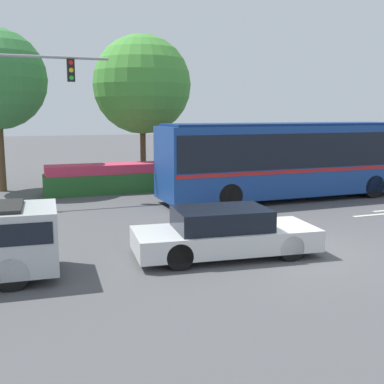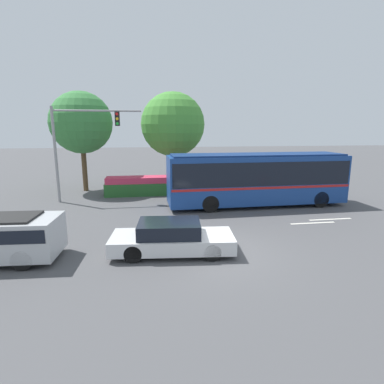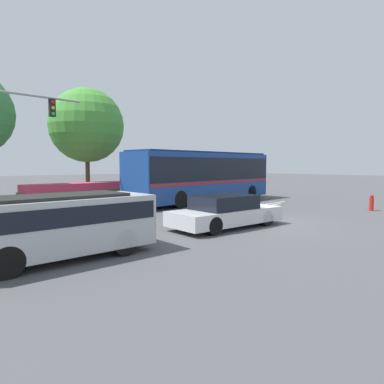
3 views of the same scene
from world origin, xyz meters
name	(u,v)px [view 2 (image 2 of 3)]	position (x,y,z in m)	size (l,w,h in m)	color
ground_plane	(220,252)	(0.00, 0.00, 0.00)	(140.00, 140.00, 0.00)	#4C4C4F
city_bus	(257,176)	(4.01, 6.97, 1.85)	(11.11, 2.79, 3.25)	navy
sedan_foreground	(172,238)	(-1.87, 0.22, 0.60)	(4.88, 2.30, 1.27)	silver
traffic_light_pole	(76,138)	(-7.17, 9.70, 4.15)	(5.61, 0.24, 6.15)	gray
flowering_hedge	(163,185)	(-1.63, 11.19, 0.66)	(8.30, 1.44, 1.34)	#286028
street_tree_left	(81,123)	(-7.53, 13.40, 5.18)	(4.62, 4.62, 7.51)	brown
street_tree_centre	(173,124)	(-0.63, 13.46, 5.08)	(4.98, 4.98, 7.58)	brown
lane_stripe_near	(313,223)	(5.62, 2.95, 0.01)	(2.40, 0.16, 0.01)	silver
lane_stripe_mid	(330,219)	(6.90, 3.42, 0.01)	(2.40, 0.16, 0.01)	silver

